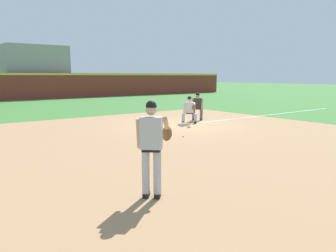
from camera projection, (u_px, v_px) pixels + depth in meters
The scene contains 10 objects.
ground_plane at pixel (183, 125), 15.54m from camera, with size 160.00×160.00×0.00m, color #3D7533.
infield_dirt_patch at pixel (174, 146), 10.89m from camera, with size 18.00×18.00×0.01m, color #A87F56.
foul_line_stripe at pixel (269, 115), 19.43m from camera, with size 13.18×0.10×0.00m, color white.
first_base_bag at pixel (183, 124), 15.53m from camera, with size 0.38×0.38×0.09m, color white.
baseball at pixel (183, 136), 12.43m from camera, with size 0.07×0.07×0.07m, color white.
pitcher at pixel (152, 143), 6.13m from camera, with size 0.85×0.55×1.86m.
first_baseman at pixel (190, 109), 15.91m from camera, with size 0.73×1.09×1.34m.
umpire at pixel (198, 105), 17.09m from camera, with size 0.67×0.67×1.46m.
outfield_wall at pixel (44, 85), 32.75m from camera, with size 48.00×0.54×2.60m.
stadium_seating_block at pixel (34, 72), 35.18m from camera, with size 6.27×5.05×5.45m.
Camera 1 is at (-9.77, -11.88, 2.30)m, focal length 35.00 mm.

